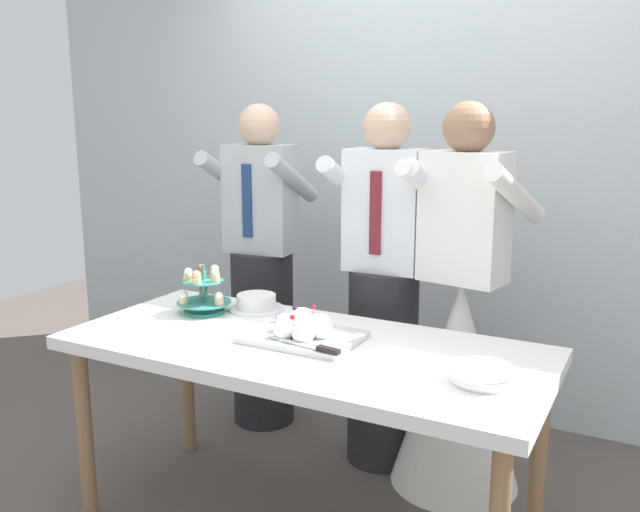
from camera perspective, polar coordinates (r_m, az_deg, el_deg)
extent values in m
cube|color=silver|center=(3.69, 9.47, 9.29)|extent=(5.20, 0.10, 2.90)
cube|color=white|center=(2.54, -1.48, -7.84)|extent=(1.80, 0.80, 0.05)
cylinder|color=olive|center=(2.94, -19.24, -13.88)|extent=(0.06, 0.06, 0.72)
cylinder|color=olive|center=(3.36, -11.15, -10.09)|extent=(0.06, 0.06, 0.72)
cylinder|color=olive|center=(2.73, 17.99, -15.88)|extent=(0.06, 0.06, 0.72)
cylinder|color=teal|center=(2.94, -9.74, -4.61)|extent=(0.17, 0.17, 0.01)
cylinder|color=teal|center=(2.91, -9.81, -2.74)|extent=(0.01, 0.01, 0.21)
cylinder|color=teal|center=(2.93, -9.77, -3.88)|extent=(0.23, 0.23, 0.01)
cylinder|color=#D1B784|center=(2.86, -8.52, -3.83)|extent=(0.04, 0.04, 0.03)
sphere|color=white|center=(2.86, -8.54, -3.37)|extent=(0.04, 0.04, 0.04)
cylinder|color=#D1B784|center=(3.01, -9.80, -3.12)|extent=(0.04, 0.04, 0.03)
sphere|color=brown|center=(3.00, -9.82, -2.68)|extent=(0.04, 0.04, 0.04)
cylinder|color=#D1B784|center=(2.90, -11.44, -3.73)|extent=(0.04, 0.04, 0.03)
sphere|color=white|center=(2.90, -11.46, -3.27)|extent=(0.04, 0.04, 0.04)
cylinder|color=teal|center=(2.90, -9.83, -2.07)|extent=(0.18, 0.18, 0.01)
cylinder|color=#D1B784|center=(2.86, -8.85, -1.89)|extent=(0.04, 0.04, 0.03)
sphere|color=beige|center=(2.86, -8.87, -1.42)|extent=(0.04, 0.04, 0.04)
cylinder|color=#D1B784|center=(2.93, -8.88, -1.54)|extent=(0.04, 0.04, 0.03)
sphere|color=white|center=(2.93, -8.90, -1.09)|extent=(0.04, 0.04, 0.04)
cylinder|color=#D1B784|center=(2.96, -10.04, -1.48)|extent=(0.04, 0.04, 0.03)
sphere|color=brown|center=(2.95, -10.06, -1.03)|extent=(0.04, 0.04, 0.04)
cylinder|color=#D1B784|center=(2.90, -11.07, -1.80)|extent=(0.04, 0.04, 0.03)
sphere|color=white|center=(2.89, -11.09, -1.34)|extent=(0.04, 0.04, 0.04)
cylinder|color=#D1B784|center=(2.84, -10.40, -2.03)|extent=(0.04, 0.04, 0.03)
sphere|color=#D6B27A|center=(2.84, -10.42, -1.56)|extent=(0.04, 0.04, 0.04)
cube|color=silver|center=(2.55, -1.44, -6.84)|extent=(0.42, 0.31, 0.02)
sphere|color=white|center=(2.50, 0.11, -6.21)|extent=(0.08, 0.08, 0.08)
sphere|color=white|center=(2.58, 0.05, -5.74)|extent=(0.08, 0.08, 0.08)
sphere|color=white|center=(2.60, -1.47, -5.40)|extent=(0.10, 0.10, 0.10)
sphere|color=white|center=(2.58, -2.95, -5.75)|extent=(0.08, 0.08, 0.08)
sphere|color=white|center=(2.50, -3.09, -6.30)|extent=(0.08, 0.08, 0.08)
sphere|color=white|center=(2.46, -1.43, -6.53)|extent=(0.09, 0.09, 0.09)
sphere|color=white|center=(2.53, -1.45, -5.62)|extent=(0.11, 0.11, 0.11)
sphere|color=#2D1938|center=(2.55, -2.17, -4.42)|extent=(0.02, 0.02, 0.02)
sphere|color=#DB474C|center=(2.51, -0.69, -4.87)|extent=(0.02, 0.02, 0.02)
sphere|color=#B21923|center=(2.48, -2.34, -5.19)|extent=(0.02, 0.02, 0.02)
sphere|color=#B21923|center=(2.54, -1.85, -4.62)|extent=(0.02, 0.02, 0.02)
sphere|color=#B21923|center=(2.57, -0.60, -4.34)|extent=(0.02, 0.02, 0.02)
sphere|color=#B21923|center=(2.51, -0.94, -5.02)|extent=(0.02, 0.02, 0.02)
cube|color=silver|center=(2.44, -2.16, -7.36)|extent=(0.23, 0.06, 0.00)
cube|color=black|center=(2.35, 0.70, -7.95)|extent=(0.09, 0.04, 0.02)
cylinder|color=white|center=(2.23, 13.55, -10.18)|extent=(0.20, 0.20, 0.01)
cylinder|color=white|center=(2.22, 13.49, -9.97)|extent=(0.20, 0.20, 0.01)
cylinder|color=white|center=(2.22, 13.55, -9.70)|extent=(0.20, 0.20, 0.01)
cylinder|color=white|center=(2.21, 13.49, -9.42)|extent=(0.20, 0.20, 0.01)
cylinder|color=white|center=(2.21, 13.64, -9.20)|extent=(0.20, 0.20, 0.01)
cylinder|color=white|center=(2.95, -5.39, -4.45)|extent=(0.24, 0.24, 0.01)
cylinder|color=white|center=(2.94, -5.40, -3.81)|extent=(0.17, 0.17, 0.06)
cylinder|color=#232328|center=(3.18, 5.29, -9.27)|extent=(0.32, 0.32, 0.92)
cube|color=white|center=(3.00, 5.55, 3.85)|extent=(0.35, 0.21, 0.54)
sphere|color=#D8B293|center=(2.97, 5.70, 10.83)|extent=(0.21, 0.21, 0.21)
cylinder|color=white|center=(3.06, 2.19, 6.10)|extent=(0.09, 0.49, 0.28)
cylinder|color=white|center=(2.93, 9.03, 5.69)|extent=(0.09, 0.49, 0.28)
cube|color=maroon|center=(2.91, 4.70, 3.61)|extent=(0.05, 0.01, 0.36)
cone|color=white|center=(3.04, 11.54, -10.55)|extent=(0.56, 0.56, 0.92)
cube|color=white|center=(2.84, 12.14, 3.20)|extent=(0.37, 0.26, 0.54)
sphere|color=#997054|center=(2.81, 12.47, 10.56)|extent=(0.21, 0.21, 0.21)
cylinder|color=white|center=(2.91, 9.28, 5.65)|extent=(0.16, 0.49, 0.28)
cylinder|color=white|center=(2.75, 16.24, 4.97)|extent=(0.16, 0.49, 0.28)
cylinder|color=#232328|center=(3.58, -4.84, -6.84)|extent=(0.32, 0.32, 0.92)
cube|color=#B2B7BC|center=(3.42, -5.05, 4.83)|extent=(0.36, 0.23, 0.54)
sphere|color=#D8B293|center=(3.39, -5.17, 10.96)|extent=(0.21, 0.21, 0.21)
cylinder|color=#B2B7BC|center=(3.50, -8.02, 6.71)|extent=(0.12, 0.49, 0.28)
cylinder|color=#B2B7BC|center=(3.33, -2.33, 6.55)|extent=(0.12, 0.49, 0.28)
cube|color=navy|center=(3.33, -6.19, 4.64)|extent=(0.05, 0.02, 0.36)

